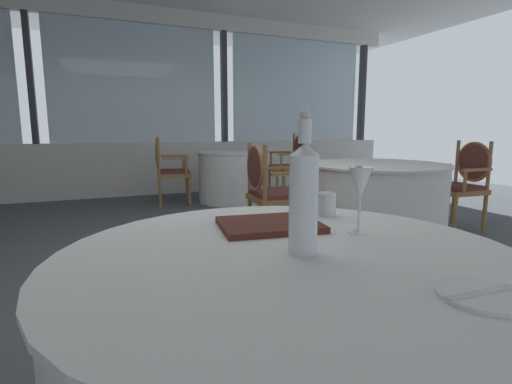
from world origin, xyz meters
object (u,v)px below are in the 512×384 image
dining_chair_1_1 (270,187)px  dining_chair_2_1 (167,166)px  side_plate (481,295)px  water_tumbler (326,204)px  menu_book (269,225)px  dining_chair_2_0 (292,161)px  wine_glass (360,185)px  water_bottle (303,196)px  dining_chair_1_0 (463,178)px

dining_chair_1_1 → dining_chair_2_1: 2.48m
side_plate → water_tumbler: water_tumbler is taller
menu_book → dining_chair_2_1: dining_chair_2_1 is taller
side_plate → dining_chair_2_1: (0.24, 4.96, -0.18)m
menu_book → dining_chair_1_1: (0.86, 1.88, -0.18)m
side_plate → dining_chair_2_0: (2.08, 4.70, -0.15)m
side_plate → wine_glass: wine_glass is taller
water_bottle → side_plate: bearing=-63.5°
water_tumbler → dining_chair_2_1: size_ratio=0.09×
side_plate → menu_book: menu_book is taller
wine_glass → dining_chair_1_1: wine_glass is taller
dining_chair_1_0 → water_bottle: bearing=36.6°
water_tumbler → dining_chair_1_0: (2.78, 1.65, -0.23)m
water_tumbler → menu_book: (-0.28, -0.09, -0.03)m
side_plate → menu_book: bearing=103.6°
menu_book → dining_chair_1_1: dining_chair_1_1 is taller
side_plate → water_tumbler: (0.12, 0.74, 0.04)m
water_bottle → water_tumbler: size_ratio=4.34×
water_bottle → wine_glass: (0.26, 0.10, -0.00)m
side_plate → dining_chair_2_1: size_ratio=0.18×
water_bottle → dining_chair_2_1: water_bottle is taller
dining_chair_1_1 → wine_glass: bearing=-103.7°
wine_glass → dining_chair_1_0: size_ratio=0.22×
side_plate → wine_glass: (0.07, 0.48, 0.15)m
wine_glass → menu_book: 0.32m
water_bottle → dining_chair_1_0: 3.71m
dining_chair_1_0 → dining_chair_1_1: 2.20m
dining_chair_2_1 → dining_chair_1_0: bearing=-36.0°
wine_glass → dining_chair_2_0: dining_chair_2_0 is taller
water_bottle → water_tumbler: 0.49m
wine_glass → dining_chair_2_1: dining_chair_2_1 is taller
dining_chair_2_0 → wine_glass: bearing=72.6°
water_bottle → menu_book: (0.03, 0.27, -0.14)m
side_plate → dining_chair_2_1: dining_chair_2_1 is taller
menu_book → dining_chair_2_0: bearing=68.9°
side_plate → water_bottle: water_bottle is taller
water_bottle → wine_glass: size_ratio=1.79×
side_plate → water_bottle: size_ratio=0.46×
dining_chair_1_0 → dining_chair_2_0: 2.46m
wine_glass → dining_chair_2_1: (0.16, 4.48, -0.33)m
dining_chair_1_0 → menu_book: bearing=33.2°
dining_chair_1_0 → dining_chair_2_1: size_ratio=0.98×
water_bottle → menu_book: bearing=83.8°
dining_chair_1_1 → menu_book: bearing=-111.2°
dining_chair_1_1 → dining_chair_2_0: dining_chair_2_0 is taller
water_tumbler → dining_chair_2_0: bearing=63.8°
menu_book → water_tumbler: bearing=25.5°
wine_glass → dining_chair_1_0: (2.83, 1.91, -0.34)m
water_tumbler → dining_chair_1_1: (0.59, 1.79, -0.22)m
menu_book → dining_chair_1_0: size_ratio=0.35×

